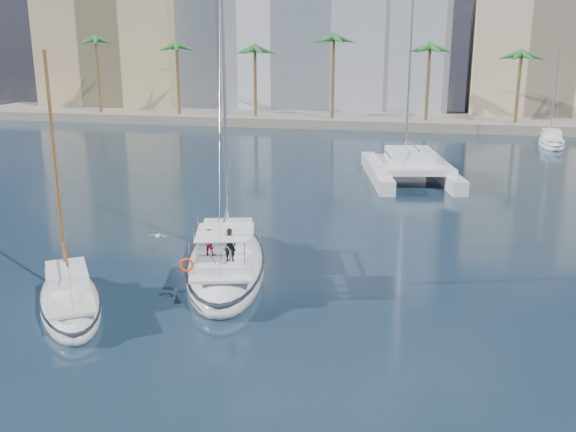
# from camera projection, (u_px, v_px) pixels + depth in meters

# --- Properties ---
(ground) EXTENTS (160.00, 160.00, 0.00)m
(ground) POSITION_uv_depth(u_px,v_px,m) (278.00, 285.00, 30.79)
(ground) COLOR black
(ground) RESTS_ON ground
(quay) EXTENTS (120.00, 14.00, 1.20)m
(quay) POSITION_uv_depth(u_px,v_px,m) (380.00, 120.00, 88.03)
(quay) COLOR gray
(quay) RESTS_ON ground
(building_modern) EXTENTS (42.00, 16.00, 28.00)m
(building_modern) POSITION_uv_depth(u_px,v_px,m) (311.00, 21.00, 98.22)
(building_modern) COLOR silver
(building_modern) RESTS_ON ground
(building_tan_left) EXTENTS (22.00, 14.00, 22.00)m
(building_tan_left) POSITION_uv_depth(u_px,v_px,m) (120.00, 41.00, 101.47)
(building_tan_left) COLOR tan
(building_tan_left) RESTS_ON ground
(building_beige) EXTENTS (20.00, 14.00, 20.00)m
(building_beige) POSITION_uv_depth(u_px,v_px,m) (546.00, 49.00, 89.43)
(building_beige) COLOR beige
(building_beige) RESTS_ON ground
(palm_left) EXTENTS (3.60, 3.60, 12.30)m
(palm_left) POSITION_uv_depth(u_px,v_px,m) (133.00, 47.00, 88.71)
(palm_left) COLOR brown
(palm_left) RESTS_ON ground
(palm_centre) EXTENTS (3.60, 3.60, 12.30)m
(palm_centre) POSITION_uv_depth(u_px,v_px,m) (380.00, 48.00, 81.67)
(palm_centre) COLOR brown
(palm_centre) RESTS_ON ground
(main_sloop) EXTENTS (6.90, 12.81, 18.14)m
(main_sloop) POSITION_uv_depth(u_px,v_px,m) (226.00, 262.00, 32.28)
(main_sloop) COLOR silver
(main_sloop) RESTS_ON ground
(small_sloop) EXTENTS (6.65, 8.14, 11.64)m
(small_sloop) POSITION_uv_depth(u_px,v_px,m) (70.00, 300.00, 27.96)
(small_sloop) COLOR silver
(small_sloop) RESTS_ON ground
(catamaran) EXTENTS (9.26, 14.37, 19.21)m
(catamaran) POSITION_uv_depth(u_px,v_px,m) (410.00, 165.00, 53.72)
(catamaran) COLOR silver
(catamaran) RESTS_ON ground
(seagull) EXTENTS (1.04, 0.45, 0.19)m
(seagull) POSITION_uv_depth(u_px,v_px,m) (158.00, 236.00, 35.04)
(seagull) COLOR silver
(seagull) RESTS_ON ground
(moored_yacht_a) EXTENTS (3.37, 9.52, 11.90)m
(moored_yacht_a) POSITION_uv_depth(u_px,v_px,m) (551.00, 145.00, 70.87)
(moored_yacht_a) COLOR silver
(moored_yacht_a) RESTS_ON ground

